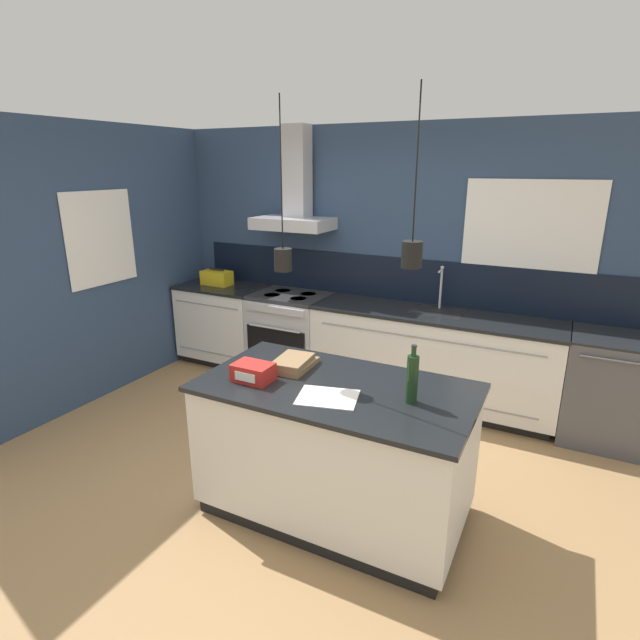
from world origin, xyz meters
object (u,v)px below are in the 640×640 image
at_px(oven_range, 291,335).
at_px(bottle_on_island, 412,378).
at_px(red_supply_box, 253,372).
at_px(yellow_toolbox, 217,278).
at_px(book_stack, 293,363).
at_px(dishwasher, 605,389).

xyz_separation_m(oven_range, bottle_on_island, (1.88, -1.85, 0.60)).
relative_size(bottle_on_island, red_supply_box, 1.41).
distance_m(red_supply_box, yellow_toolbox, 2.75).
bearing_deg(red_supply_box, oven_range, 114.29).
xyz_separation_m(book_stack, yellow_toolbox, (-1.99, 1.72, 0.05)).
bearing_deg(yellow_toolbox, dishwasher, -0.00).
bearing_deg(yellow_toolbox, bottle_on_island, -33.04).
bearing_deg(dishwasher, bottle_on_island, -120.74).
bearing_deg(red_supply_box, dishwasher, 44.03).
xyz_separation_m(dishwasher, bottle_on_island, (-1.10, -1.85, 0.60)).
xyz_separation_m(dishwasher, book_stack, (-1.96, -1.72, 0.49)).
xyz_separation_m(dishwasher, yellow_toolbox, (-3.95, 0.00, 0.54)).
relative_size(dishwasher, book_stack, 2.58).
bearing_deg(oven_range, dishwasher, 0.08).
relative_size(oven_range, dishwasher, 1.00).
height_order(dishwasher, red_supply_box, red_supply_box).
height_order(oven_range, red_supply_box, red_supply_box).
bearing_deg(dishwasher, book_stack, -138.67).
bearing_deg(book_stack, bottle_on_island, -8.58).
height_order(dishwasher, bottle_on_island, bottle_on_island).
bearing_deg(dishwasher, yellow_toolbox, 180.00).
height_order(book_stack, yellow_toolbox, yellow_toolbox).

